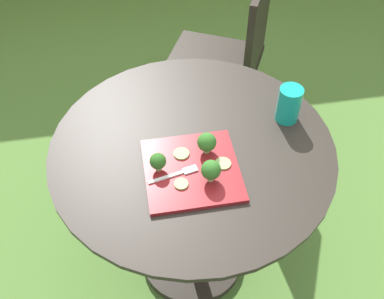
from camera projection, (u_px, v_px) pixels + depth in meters
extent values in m
plane|color=#4C7533|center=(192.00, 258.00, 1.96)|extent=(12.00, 12.00, 0.00)
cylinder|color=#28231E|center=(192.00, 147.00, 1.42)|extent=(0.91, 0.91, 0.02)
cylinder|color=#28231E|center=(192.00, 209.00, 1.68)|extent=(0.06, 0.06, 0.68)
cylinder|color=#28231E|center=(192.00, 255.00, 1.95)|extent=(0.44, 0.44, 0.04)
cube|color=black|center=(213.00, 64.00, 2.19)|extent=(0.59, 0.59, 0.03)
cube|color=black|center=(258.00, 28.00, 1.97)|extent=(0.21, 0.39, 0.45)
cylinder|color=black|center=(189.00, 71.00, 2.50)|extent=(0.02, 0.02, 0.43)
cylinder|color=black|center=(168.00, 113.00, 2.27)|extent=(0.02, 0.02, 0.43)
cylinder|color=black|center=(251.00, 83.00, 2.43)|extent=(0.02, 0.02, 0.43)
cylinder|color=black|center=(237.00, 127.00, 2.20)|extent=(0.02, 0.02, 0.43)
cube|color=maroon|center=(192.00, 170.00, 1.34)|extent=(0.28, 0.28, 0.01)
cylinder|color=#149989|center=(289.00, 104.00, 1.45)|extent=(0.08, 0.08, 0.13)
cylinder|color=#118275|center=(288.00, 108.00, 1.46)|extent=(0.07, 0.07, 0.09)
cube|color=silver|center=(166.00, 177.00, 1.30)|extent=(0.11, 0.03, 0.00)
cube|color=silver|center=(190.00, 170.00, 1.32)|extent=(0.05, 0.03, 0.00)
cylinder|color=#99B770|center=(207.00, 149.00, 1.37)|extent=(0.02, 0.02, 0.02)
sphere|color=#2D6623|center=(207.00, 142.00, 1.35)|extent=(0.06, 0.06, 0.06)
cylinder|color=#99B770|center=(158.00, 168.00, 1.32)|extent=(0.02, 0.02, 0.02)
sphere|color=#285B1E|center=(158.00, 161.00, 1.30)|extent=(0.05, 0.05, 0.05)
cylinder|color=#99B770|center=(211.00, 177.00, 1.30)|extent=(0.02, 0.02, 0.02)
sphere|color=#2D6623|center=(211.00, 170.00, 1.27)|extent=(0.06, 0.06, 0.06)
cylinder|color=#8EB766|center=(181.00, 184.00, 1.29)|extent=(0.04, 0.04, 0.01)
cylinder|color=#8EB766|center=(223.00, 163.00, 1.34)|extent=(0.05, 0.05, 0.01)
cylinder|color=#8EB766|center=(181.00, 154.00, 1.37)|extent=(0.05, 0.05, 0.01)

